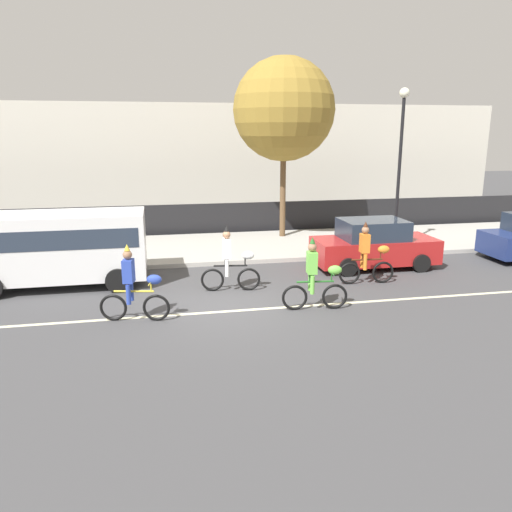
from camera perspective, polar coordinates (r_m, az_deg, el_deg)
ground_plane at (r=13.38m, az=-3.42°, el=-5.60°), size 80.00×80.00×0.00m
road_centre_line at (r=12.92m, az=-3.11°, el=-6.31°), size 36.00×0.14×0.01m
sidewalk_curb at (r=19.57m, az=-6.07°, el=0.92°), size 60.00×5.00×0.15m
fence_line at (r=22.28m, az=-6.82°, el=4.14°), size 40.00×0.08×1.40m
building_backdrop at (r=30.95m, az=-1.87°, el=11.20°), size 28.00×8.00×5.93m
parade_cyclist_cobalt at (r=12.37m, az=-13.74°, el=-3.54°), size 1.70×0.54×1.92m
parade_cyclist_zebra at (r=14.31m, az=-2.88°, el=-0.76°), size 1.71×0.52×1.92m
parade_cyclist_lime at (r=12.87m, az=6.86°, el=-2.54°), size 1.72×0.50×1.92m
parade_cyclist_orange at (r=15.35m, az=12.64°, el=-0.07°), size 1.72×0.50×1.92m
parked_van_white at (r=15.78m, az=-21.38°, el=1.31°), size 5.00×2.22×2.18m
parked_car_red at (r=17.27m, az=13.32°, el=1.24°), size 4.10×1.92×1.64m
street_lamp_post at (r=19.32m, az=16.22°, el=12.00°), size 0.36×0.36×5.86m
street_tree_near_lamp at (r=20.98m, az=3.20°, el=16.35°), size 4.14×4.14×7.28m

